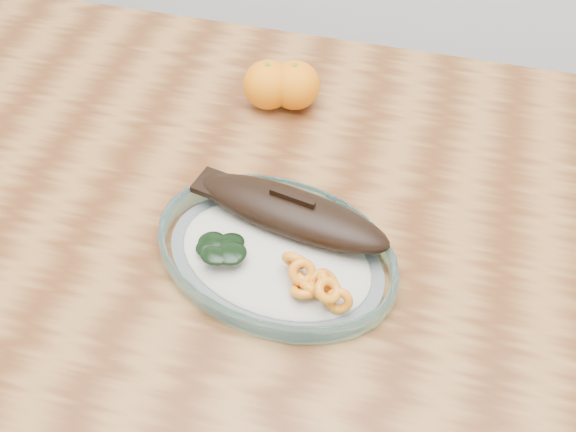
{
  "coord_description": "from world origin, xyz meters",
  "views": [
    {
      "loc": [
        0.2,
        -0.64,
        1.44
      ],
      "look_at": [
        0.04,
        -0.04,
        0.77
      ],
      "focal_mm": 45.0,
      "sensor_mm": 36.0,
      "label": 1
    }
  ],
  "objects_px": {
    "plated_meal": "(277,250)",
    "dining_table": "(265,249)",
    "orange_left": "(295,85)",
    "orange_right": "(268,85)"
  },
  "relations": [
    {
      "from": "plated_meal",
      "to": "dining_table",
      "type": "bearing_deg",
      "value": 129.65
    },
    {
      "from": "dining_table",
      "to": "orange_left",
      "type": "relative_size",
      "value": 15.89
    },
    {
      "from": "dining_table",
      "to": "orange_right",
      "type": "bearing_deg",
      "value": 103.95
    },
    {
      "from": "plated_meal",
      "to": "orange_right",
      "type": "distance_m",
      "value": 0.31
    },
    {
      "from": "orange_left",
      "to": "plated_meal",
      "type": "bearing_deg",
      "value": -79.69
    },
    {
      "from": "plated_meal",
      "to": "orange_left",
      "type": "xyz_separation_m",
      "value": [
        -0.05,
        0.3,
        0.02
      ]
    },
    {
      "from": "plated_meal",
      "to": "orange_left",
      "type": "relative_size",
      "value": 8.93
    },
    {
      "from": "dining_table",
      "to": "orange_right",
      "type": "height_order",
      "value": "orange_right"
    },
    {
      "from": "dining_table",
      "to": "orange_left",
      "type": "height_order",
      "value": "orange_left"
    },
    {
      "from": "plated_meal",
      "to": "orange_right",
      "type": "height_order",
      "value": "plated_meal"
    }
  ]
}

